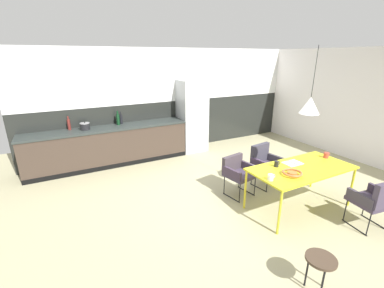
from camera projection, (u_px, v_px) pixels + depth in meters
The scene contains 21 objects.
ground_plane at pixel (246, 202), 4.57m from camera, with size 9.62×9.62×0.00m, color tan.
back_wall_splashback_dark at pixel (173, 125), 7.05m from camera, with size 7.40×0.12×1.32m, color black.
back_wall_panel_upper at pixel (171, 75), 6.62m from camera, with size 7.40×0.12×1.32m, color white.
side_wall_right at pixel (381, 109), 5.75m from camera, with size 0.12×6.52×2.63m, color white.
kitchen_counter at pixel (110, 146), 6.04m from camera, with size 3.63×0.63×0.90m.
refrigerator_column at pixel (192, 116), 6.84m from camera, with size 0.68×0.60×1.86m, color #ADAFB2.
dining_table at pixel (302, 170), 4.21m from camera, with size 1.72×0.84×0.72m.
armchair_by_stool at pixel (264, 160), 5.05m from camera, with size 0.55×0.53×0.81m.
armchair_corner_seat at pixel (377, 198), 3.70m from camera, with size 0.54×0.53×0.81m.
armchair_near_window at pixel (238, 170), 4.70m from camera, with size 0.55×0.54×0.72m.
fruit_bowl at pixel (292, 173), 3.91m from camera, with size 0.30×0.30×0.06m.
open_book at pixel (293, 163), 4.35m from camera, with size 0.30×0.22×0.02m.
mug_dark_espresso at pixel (277, 164), 4.21m from camera, with size 0.12×0.07×0.10m.
mug_tall_blue at pixel (271, 177), 3.76m from camera, with size 0.13×0.08×0.09m.
mug_glass_clear at pixel (326, 155), 4.58m from camera, with size 0.13×0.09×0.10m.
cooking_pot at pixel (85, 126), 5.70m from camera, with size 0.20×0.20×0.17m.
bottle_spice_small at pixel (69, 124), 5.67m from camera, with size 0.06×0.06×0.30m.
bottle_wine_green at pixel (118, 119), 6.08m from camera, with size 0.07×0.07×0.33m.
bottle_oil_tall at pixel (121, 119), 6.19m from camera, with size 0.07×0.07×0.28m.
side_stool at pixel (321, 261), 2.72m from camera, with size 0.32×0.32×0.43m.
pendant_lamp_over_table_near at pixel (310, 105), 3.89m from camera, with size 0.29×0.29×0.98m.
Camera 1 is at (-2.70, -3.11, 2.43)m, focal length 24.31 mm.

